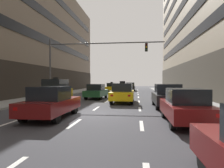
{
  "coord_description": "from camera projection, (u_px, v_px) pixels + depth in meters",
  "views": [
    {
      "loc": [
        2.82,
        -11.78,
        1.97
      ],
      "look_at": [
        -0.81,
        17.6,
        1.46
      ],
      "focal_mm": 31.97,
      "sensor_mm": 36.0,
      "label": 1
    }
  ],
  "objects": [
    {
      "name": "car_parked_1",
      "position": [
        185.0,
        106.0,
        9.07
      ],
      "size": [
        1.8,
        4.29,
        1.61
      ],
      "color": "black",
      "rests_on": "ground"
    },
    {
      "name": "lane_stripe_l2_s4",
      "position": [
        96.0,
        108.0,
        14.06
      ],
      "size": [
        0.16,
        2.0,
        0.01
      ],
      "primitive_type": "cube",
      "color": "silver",
      "rests_on": "ground"
    },
    {
      "name": "lane_stripe_l3_s10",
      "position": [
        138.0,
        90.0,
        43.45
      ],
      "size": [
        0.16,
        2.0,
        0.01
      ],
      "primitive_type": "cube",
      "color": "silver",
      "rests_on": "ground"
    },
    {
      "name": "car_driving_2",
      "position": [
        51.0,
        102.0,
        10.47
      ],
      "size": [
        1.87,
        4.44,
        1.66
      ],
      "color": "black",
      "rests_on": "ground"
    },
    {
      "name": "lane_stripe_l2_s7",
      "position": [
        117.0,
        94.0,
        28.94
      ],
      "size": [
        0.16,
        2.0,
        0.01
      ],
      "primitive_type": "cube",
      "color": "silver",
      "rests_on": "ground"
    },
    {
      "name": "ground_plane",
      "position": [
        90.0,
        113.0,
        12.07
      ],
      "size": [
        120.0,
        120.0,
        0.0
      ],
      "primitive_type": "plane",
      "color": "#38383D"
    },
    {
      "name": "lane_stripe_l1_s6",
      "position": [
        88.0,
        97.0,
        24.35
      ],
      "size": [
        0.16,
        2.0,
        0.01
      ],
      "primitive_type": "cube",
      "color": "silver",
      "rests_on": "ground"
    },
    {
      "name": "lane_stripe_l1_s10",
      "position": [
        110.0,
        89.0,
        44.2
      ],
      "size": [
        0.16,
        2.0,
        0.01
      ],
      "primitive_type": "cube",
      "color": "silver",
      "rests_on": "ground"
    },
    {
      "name": "lane_stripe_l3_s3",
      "position": [
        142.0,
        125.0,
        8.72
      ],
      "size": [
        0.16,
        2.0,
        0.01
      ],
      "primitive_type": "cube",
      "color": "silver",
      "rests_on": "ground"
    },
    {
      "name": "lane_stripe_l2_s3",
      "position": [
        74.0,
        124.0,
        9.1
      ],
      "size": [
        0.16,
        2.0,
        0.01
      ],
      "primitive_type": "cube",
      "color": "silver",
      "rests_on": "ground"
    },
    {
      "name": "lane_stripe_l2_s8",
      "position": [
        120.0,
        92.0,
        33.9
      ],
      "size": [
        0.16,
        2.0,
        0.01
      ],
      "primitive_type": "cube",
      "color": "silver",
      "rests_on": "ground"
    },
    {
      "name": "car_driving_1",
      "position": [
        130.0,
        87.0,
        38.44
      ],
      "size": [
        1.89,
        4.3,
        1.6
      ],
      "color": "black",
      "rests_on": "ground"
    },
    {
      "name": "lane_stripe_l1_s3",
      "position": [
        12.0,
        122.0,
        9.47
      ],
      "size": [
        0.16,
        2.0,
        0.01
      ],
      "primitive_type": "cube",
      "color": "silver",
      "rests_on": "ground"
    },
    {
      "name": "traffic_signal_0",
      "position": [
        86.0,
        55.0,
        21.08
      ],
      "size": [
        12.19,
        0.35,
        6.36
      ],
      "color": "#4C4C51",
      "rests_on": "sidewalk_left"
    },
    {
      "name": "lane_stripe_l2_s9",
      "position": [
        122.0,
        91.0,
        38.86
      ],
      "size": [
        0.16,
        2.0,
        0.01
      ],
      "primitive_type": "cube",
      "color": "silver",
      "rests_on": "ground"
    },
    {
      "name": "lane_stripe_l1_s5",
      "position": [
        76.0,
        101.0,
        19.39
      ],
      "size": [
        0.16,
        2.0,
        0.01
      ],
      "primitive_type": "cube",
      "color": "silver",
      "rests_on": "ground"
    },
    {
      "name": "taxi_driving_0",
      "position": [
        112.0,
        87.0,
        35.61
      ],
      "size": [
        1.86,
        4.2,
        1.73
      ],
      "color": "black",
      "rests_on": "ground"
    },
    {
      "name": "lane_stripe_l1_s7",
      "position": [
        96.0,
        94.0,
        29.31
      ],
      "size": [
        0.16,
        2.0,
        0.01
      ],
      "primitive_type": "cube",
      "color": "silver",
      "rests_on": "ground"
    },
    {
      "name": "lane_stripe_l1_s9",
      "position": [
        107.0,
        91.0,
        39.24
      ],
      "size": [
        0.16,
        2.0,
        0.01
      ],
      "primitive_type": "cube",
      "color": "silver",
      "rests_on": "ground"
    },
    {
      "name": "lane_stripe_l1_s4",
      "position": [
        55.0,
        108.0,
        14.43
      ],
      "size": [
        0.16,
        2.0,
        0.01
      ],
      "primitive_type": "cube",
      "color": "silver",
      "rests_on": "ground"
    },
    {
      "name": "lane_stripe_l2_s6",
      "position": [
        113.0,
        97.0,
        23.98
      ],
      "size": [
        0.16,
        2.0,
        0.01
      ],
      "primitive_type": "cube",
      "color": "silver",
      "rests_on": "ground"
    },
    {
      "name": "lane_stripe_l3_s9",
      "position": [
        138.0,
        91.0,
        38.49
      ],
      "size": [
        0.16,
        2.0,
        0.01
      ],
      "primitive_type": "cube",
      "color": "silver",
      "rests_on": "ground"
    },
    {
      "name": "lane_stripe_l3_s5",
      "position": [
        139.0,
        102.0,
        18.65
      ],
      "size": [
        0.16,
        2.0,
        0.01
      ],
      "primitive_type": "cube",
      "color": "silver",
      "rests_on": "ground"
    },
    {
      "name": "lane_stripe_l3_s4",
      "position": [
        140.0,
        109.0,
        13.68
      ],
      "size": [
        0.16,
        2.0,
        0.01
      ],
      "primitive_type": "cube",
      "color": "silver",
      "rests_on": "ground"
    },
    {
      "name": "lane_stripe_l1_s8",
      "position": [
        102.0,
        92.0,
        34.28
      ],
      "size": [
        0.16,
        2.0,
        0.01
      ],
      "primitive_type": "cube",
      "color": "silver",
      "rests_on": "ground"
    },
    {
      "name": "lane_stripe_l3_s6",
      "position": [
        138.0,
        97.0,
        23.61
      ],
      "size": [
        0.16,
        2.0,
        0.01
      ],
      "primitive_type": "cube",
      "color": "silver",
      "rests_on": "ground"
    },
    {
      "name": "lane_stripe_l2_s10",
      "position": [
        124.0,
        90.0,
        43.83
      ],
      "size": [
        0.16,
        2.0,
        0.01
      ],
      "primitive_type": "cube",
      "color": "silver",
      "rests_on": "ground"
    },
    {
      "name": "car_parked_2",
      "position": [
        167.0,
        96.0,
        14.53
      ],
      "size": [
        1.94,
        4.6,
        1.72
      ],
      "color": "black",
      "rests_on": "ground"
    },
    {
      "name": "lane_stripe_l3_s7",
      "position": [
        138.0,
        94.0,
        28.57
      ],
      "size": [
        0.16,
        2.0,
        0.01
      ],
      "primitive_type": "cube",
      "color": "silver",
      "rests_on": "ground"
    },
    {
      "name": "car_driving_3",
      "position": [
        96.0,
        91.0,
        21.54
      ],
      "size": [
        2.0,
        4.37,
        1.61
      ],
      "color": "black",
      "rests_on": "ground"
    },
    {
      "name": "lane_stripe_l2_s5",
      "position": [
        107.0,
        101.0,
        19.02
      ],
      "size": [
        0.16,
        2.0,
        0.01
      ],
      "primitive_type": "cube",
      "color": "silver",
      "rests_on": "ground"
    },
    {
      "name": "lane_stripe_l3_s8",
      "position": [
        138.0,
        92.0,
        33.53
      ],
      "size": [
        0.16,
        2.0,
        0.01
      ],
      "primitive_type": "cube",
      "color": "silver",
      "rests_on": "ground"
    },
    {
      "name": "taxi_driving_5",
      "position": [
        56.0,
        91.0,
        18.03
      ],
      "size": [
        1.88,
        4.34,
        2.26
      ],
      "color": "black",
      "rests_on": "ground"
    },
    {
      "name": "taxi_driving_4",
      "position": [
        123.0,
        93.0,
        17.71
      ],
      "size": [
        1.96,
        4.63,
        1.92
      ],
      "color": "black",
      "rests_on": "ground"
    }
  ]
}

